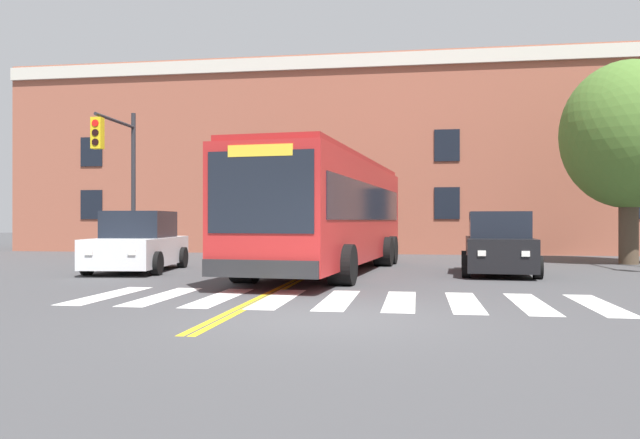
# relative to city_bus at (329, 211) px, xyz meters

# --- Properties ---
(ground_plane) EXTENTS (120.00, 120.00, 0.00)m
(ground_plane) POSITION_rel_city_bus_xyz_m (1.19, -8.61, -1.78)
(ground_plane) COLOR #424244
(crosswalk) EXTENTS (9.92, 3.07, 0.01)m
(crosswalk) POSITION_rel_city_bus_xyz_m (1.08, -6.39, -1.77)
(crosswalk) COLOR white
(crosswalk) RESTS_ON ground
(lane_line_yellow_inner) EXTENTS (0.12, 36.00, 0.01)m
(lane_line_yellow_inner) POSITION_rel_city_bus_xyz_m (-0.51, 7.61, -1.78)
(lane_line_yellow_inner) COLOR gold
(lane_line_yellow_inner) RESTS_ON ground
(lane_line_yellow_outer) EXTENTS (0.12, 36.00, 0.01)m
(lane_line_yellow_outer) POSITION_rel_city_bus_xyz_m (-0.35, 7.61, -1.78)
(lane_line_yellow_outer) COLOR gold
(lane_line_yellow_outer) RESTS_ON ground
(city_bus) EXTENTS (3.78, 12.05, 3.31)m
(city_bus) POSITION_rel_city_bus_xyz_m (0.00, 0.00, 0.00)
(city_bus) COLOR #B22323
(city_bus) RESTS_ON ground
(car_white_near_lane) EXTENTS (2.55, 4.66, 1.79)m
(car_white_near_lane) POSITION_rel_city_bus_xyz_m (-5.66, -0.62, -0.97)
(car_white_near_lane) COLOR white
(car_white_near_lane) RESTS_ON ground
(car_black_far_lane) EXTENTS (2.20, 3.90, 1.75)m
(car_black_far_lane) POSITION_rel_city_bus_xyz_m (4.81, -0.17, -0.97)
(car_black_far_lane) COLOR black
(car_black_far_lane) RESTS_ON ground
(traffic_light_far_corner) EXTENTS (0.37, 3.03, 5.40)m
(traffic_light_far_corner) POSITION_rel_city_bus_xyz_m (-7.57, 1.92, 1.78)
(traffic_light_far_corner) COLOR #28282D
(traffic_light_far_corner) RESTS_ON ground
(street_tree_curbside_large) EXTENTS (5.93, 5.91, 7.03)m
(street_tree_curbside_large) POSITION_rel_city_bus_xyz_m (9.77, 4.74, 2.67)
(street_tree_curbside_large) COLOR #4C3D2D
(street_tree_curbside_large) RESTS_ON ground
(building_facade) EXTENTS (41.96, 7.46, 9.08)m
(building_facade) POSITION_rel_city_bus_xyz_m (3.85, 13.43, 2.77)
(building_facade) COLOR #9E5642
(building_facade) RESTS_ON ground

